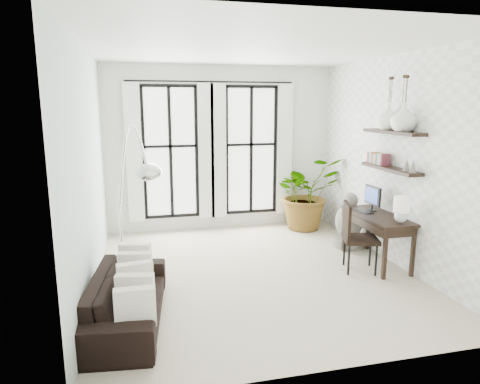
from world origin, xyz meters
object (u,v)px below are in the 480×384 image
object	(u,v)px
desk	(379,219)
buddha	(349,224)
plant	(306,193)
arc_lamp	(131,163)
sofa	(127,298)
desk_chair	(355,233)

from	to	relation	value
desk	buddha	distance (m)	0.95
plant	buddha	xyz separation A→B (m)	(0.31, -1.25, -0.32)
plant	desk	xyz separation A→B (m)	(0.32, -2.14, 0.00)
buddha	desk	bearing A→B (deg)	-89.01
arc_lamp	plant	bearing A→B (deg)	34.98
plant	buddha	distance (m)	1.32
sofa	plant	bearing A→B (deg)	-41.17
desk_chair	buddha	distance (m)	1.15
desk_chair	sofa	bearing A→B (deg)	-148.44
desk	desk_chair	xyz separation A→B (m)	(-0.47, -0.14, -0.14)
desk	desk_chair	size ratio (longest dim) A/B	1.28
plant	desk_chair	size ratio (longest dim) A/B	1.41
plant	desk_chair	bearing A→B (deg)	-93.82
desk	sofa	bearing A→B (deg)	-165.68
sofa	buddha	world-z (taller)	buddha
desk	arc_lamp	size ratio (longest dim) A/B	0.60
plant	arc_lamp	xyz separation A→B (m)	(-3.32, -2.32, 1.01)
sofa	desk	distance (m)	3.89
sofa	arc_lamp	distance (m)	1.65
buddha	arc_lamp	bearing A→B (deg)	-163.46
desk_chair	arc_lamp	xyz separation A→B (m)	(-3.17, -0.04, 1.15)
desk	buddha	xyz separation A→B (m)	(-0.02, 0.90, -0.33)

